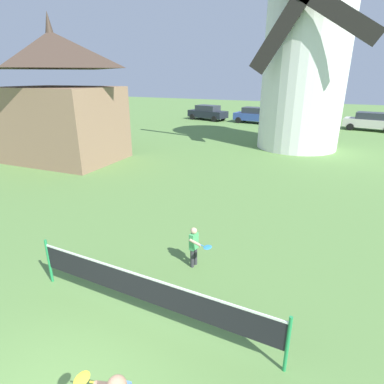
{
  "coord_description": "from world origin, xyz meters",
  "views": [
    {
      "loc": [
        3.1,
        -1.73,
        4.54
      ],
      "look_at": [
        0.09,
        4.34,
        2.02
      ],
      "focal_mm": 29.24,
      "sensor_mm": 36.0,
      "label": 1
    }
  ],
  "objects": [
    {
      "name": "windmill",
      "position": [
        0.1,
        20.1,
        6.23
      ],
      "size": [
        7.86,
        5.86,
        12.47
      ],
      "color": "white",
      "rests_on": "ground_plane"
    },
    {
      "name": "tennis_net",
      "position": [
        0.09,
        2.34,
        0.69
      ],
      "size": [
        5.42,
        0.06,
        1.1
      ],
      "color": "#238E4C",
      "rests_on": "ground_plane"
    },
    {
      "name": "player_far",
      "position": [
        0.14,
        4.4,
        0.61
      ],
      "size": [
        0.66,
        0.53,
        1.07
      ],
      "color": "#333338",
      "rests_on": "ground_plane"
    },
    {
      "name": "parked_car_black",
      "position": [
        -10.9,
        30.38,
        0.81
      ],
      "size": [
        4.56,
        2.58,
        1.56
      ],
      "color": "#1E232D",
      "rests_on": "ground_plane"
    },
    {
      "name": "parked_car_blue",
      "position": [
        -5.69,
        30.24,
        0.81
      ],
      "size": [
        4.05,
        2.17,
        1.56
      ],
      "color": "#334C99",
      "rests_on": "ground_plane"
    },
    {
      "name": "parked_car_silver",
      "position": [
        -0.51,
        29.83,
        0.81
      ],
      "size": [
        4.42,
        2.29,
        1.56
      ],
      "color": "silver",
      "rests_on": "ground_plane"
    },
    {
      "name": "parked_car_cream",
      "position": [
        4.8,
        30.21,
        0.81
      ],
      "size": [
        4.43,
        2.36,
        1.56
      ],
      "color": "silver",
      "rests_on": "ground_plane"
    },
    {
      "name": "chapel",
      "position": [
        -11.23,
        10.88,
        3.28
      ],
      "size": [
        6.59,
        5.02,
        7.6
      ],
      "color": "#937056",
      "rests_on": "ground_plane"
    }
  ]
}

